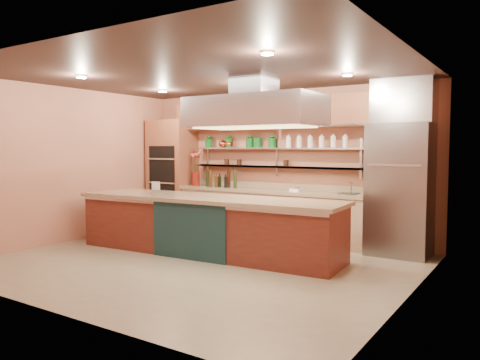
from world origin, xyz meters
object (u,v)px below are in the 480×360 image
Objects in this scene: kitchen_scale at (295,189)px; green_canister at (257,143)px; island at (206,225)px; copper_kettle at (223,144)px; refrigerator at (400,190)px; flower_vase at (196,179)px.

green_canister is (-0.93, 0.22, 0.83)m from kitchen_scale.
copper_kettle is (-0.94, 1.83, 1.32)m from island.
refrigerator reaches higher than flower_vase.
green_canister is at bearing 90.74° from island.
copper_kettle is at bearing 113.73° from island.
refrigerator is at bearing -4.74° from green_canister.
refrigerator is at bearing -0.14° from flower_vase.
copper_kettle is at bearing 176.33° from refrigerator.
kitchen_scale is (0.79, 1.61, 0.51)m from island.
kitchen_scale is 1.27m from green_canister.
island is at bearing -85.71° from green_canister.
green_canister is at bearing 0.00° from copper_kettle.
green_canister is (-2.77, 0.23, 0.76)m from refrigerator.
flower_vase reaches higher than kitchen_scale.
copper_kettle is (0.55, 0.22, 0.72)m from flower_vase.
island is 2.28m from flower_vase.
kitchen_scale is 0.92× the size of copper_kettle.
green_canister reaches higher than flower_vase.
flower_vase is 1.68× the size of kitchen_scale.
copper_kettle reaches higher than kitchen_scale.
flower_vase is 1.56m from green_canister.
flower_vase is at bearing 168.96° from kitchen_scale.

